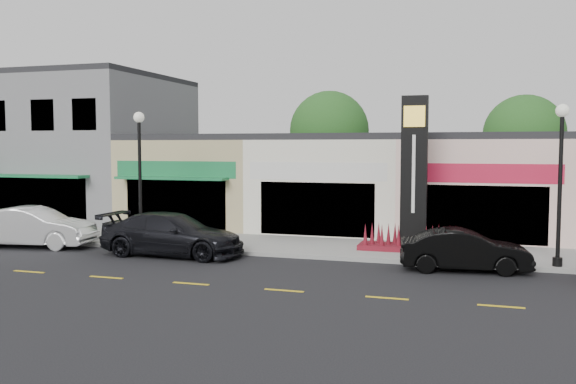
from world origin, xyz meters
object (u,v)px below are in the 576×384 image
at_px(lamp_west_near, 140,164).
at_px(car_white_van, 33,227).
at_px(lamp_east_near, 561,168).
at_px(pylon_sign, 414,196).
at_px(car_dark_sedan, 172,234).
at_px(car_black_conv, 465,250).

distance_m(lamp_west_near, car_white_van, 5.24).
distance_m(lamp_east_near, pylon_sign, 5.42).
distance_m(lamp_east_near, car_dark_sedan, 14.17).
height_order(lamp_west_near, car_white_van, lamp_west_near).
bearing_deg(lamp_east_near, pylon_sign, 161.25).
bearing_deg(pylon_sign, car_white_van, -169.11).
distance_m(lamp_west_near, car_black_conv, 13.32).
bearing_deg(car_white_van, car_dark_sedan, -99.13).
xyz_separation_m(car_dark_sedan, car_black_conv, (10.84, 0.24, -0.12)).
bearing_deg(car_dark_sedan, lamp_east_near, -84.01).
bearing_deg(car_dark_sedan, lamp_west_near, 59.61).
xyz_separation_m(lamp_west_near, car_dark_sedan, (2.15, -1.29, -2.66)).
xyz_separation_m(pylon_sign, car_white_van, (-15.35, -2.95, -1.44)).
xyz_separation_m(car_white_van, car_dark_sedan, (6.50, -0.04, -0.02)).
bearing_deg(lamp_east_near, lamp_west_near, 180.00).
bearing_deg(pylon_sign, car_black_conv, -54.23).
bearing_deg(car_dark_sedan, pylon_sign, -70.68).
relative_size(lamp_east_near, car_black_conv, 1.28).
relative_size(car_white_van, car_black_conv, 1.19).
xyz_separation_m(lamp_east_near, car_dark_sedan, (-13.85, -1.29, -2.66)).
xyz_separation_m(lamp_east_near, car_black_conv, (-3.02, -1.05, -2.77)).
bearing_deg(lamp_west_near, pylon_sign, 8.77).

